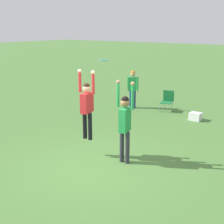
{
  "coord_description": "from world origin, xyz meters",
  "views": [
    {
      "loc": [
        4.93,
        -5.98,
        3.6
      ],
      "look_at": [
        -0.02,
        0.78,
        1.3
      ],
      "focal_mm": 50.0,
      "sensor_mm": 36.0,
      "label": 1
    }
  ],
  "objects_px": {
    "camping_chair_2": "(167,99)",
    "person_spectator_far": "(133,86)",
    "frisbee": "(104,60)",
    "person_defending": "(125,120)",
    "cooler_box": "(195,116)",
    "person_jumping": "(87,104)"
  },
  "relations": [
    {
      "from": "person_defending",
      "to": "person_spectator_far",
      "type": "relative_size",
      "value": 1.32
    },
    {
      "from": "frisbee",
      "to": "camping_chair_2",
      "type": "bearing_deg",
      "value": 98.89
    },
    {
      "from": "camping_chair_2",
      "to": "person_spectator_far",
      "type": "bearing_deg",
      "value": 0.92
    },
    {
      "from": "person_jumping",
      "to": "cooler_box",
      "type": "xyz_separation_m",
      "value": [
        1.16,
        5.21,
        -1.39
      ]
    },
    {
      "from": "person_jumping",
      "to": "camping_chair_2",
      "type": "relative_size",
      "value": 2.17
    },
    {
      "from": "frisbee",
      "to": "camping_chair_2",
      "type": "distance_m",
      "value": 6.18
    },
    {
      "from": "person_spectator_far",
      "to": "frisbee",
      "type": "bearing_deg",
      "value": -90.53
    },
    {
      "from": "camping_chair_2",
      "to": "person_spectator_far",
      "type": "distance_m",
      "value": 1.67
    },
    {
      "from": "person_jumping",
      "to": "person_defending",
      "type": "distance_m",
      "value": 1.19
    },
    {
      "from": "frisbee",
      "to": "person_defending",
      "type": "bearing_deg",
      "value": 6.75
    },
    {
      "from": "person_defending",
      "to": "person_spectator_far",
      "type": "distance_m",
      "value": 5.99
    },
    {
      "from": "person_defending",
      "to": "camping_chair_2",
      "type": "relative_size",
      "value": 2.48
    },
    {
      "from": "person_jumping",
      "to": "camping_chair_2",
      "type": "xyz_separation_m",
      "value": [
        -0.4,
        5.84,
        -1.03
      ]
    },
    {
      "from": "person_defending",
      "to": "frisbee",
      "type": "xyz_separation_m",
      "value": [
        -0.64,
        -0.08,
        1.53
      ]
    },
    {
      "from": "person_jumping",
      "to": "person_defending",
      "type": "bearing_deg",
      "value": -90.0
    },
    {
      "from": "person_spectator_far",
      "to": "cooler_box",
      "type": "distance_m",
      "value": 3.21
    },
    {
      "from": "cooler_box",
      "to": "frisbee",
      "type": "bearing_deg",
      "value": -97.58
    },
    {
      "from": "camping_chair_2",
      "to": "cooler_box",
      "type": "xyz_separation_m",
      "value": [
        1.56,
        -0.62,
        -0.36
      ]
    },
    {
      "from": "camping_chair_2",
      "to": "person_spectator_far",
      "type": "relative_size",
      "value": 0.53
    },
    {
      "from": "person_defending",
      "to": "cooler_box",
      "type": "relative_size",
      "value": 5.05
    },
    {
      "from": "frisbee",
      "to": "cooler_box",
      "type": "relative_size",
      "value": 0.56
    },
    {
      "from": "person_jumping",
      "to": "person_defending",
      "type": "relative_size",
      "value": 0.87
    }
  ]
}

